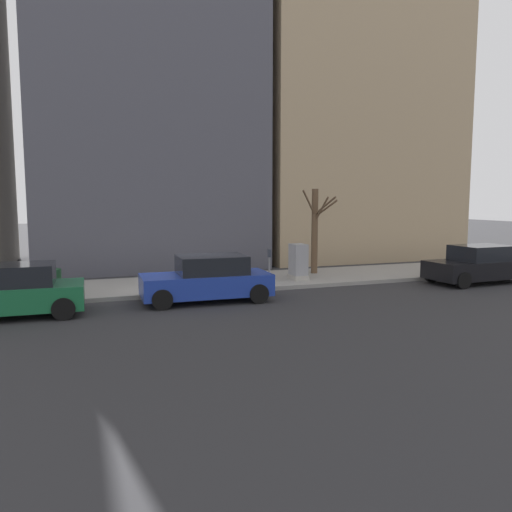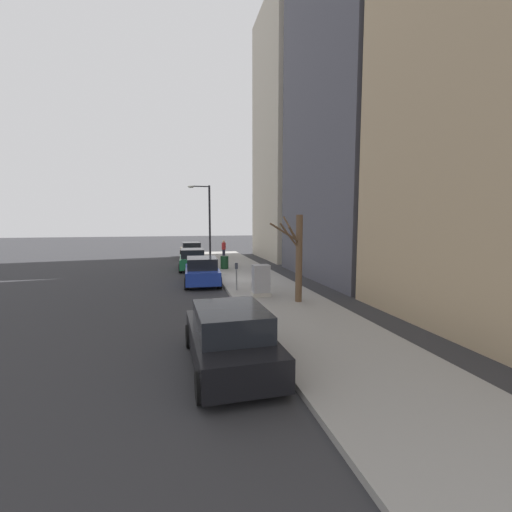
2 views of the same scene
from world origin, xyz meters
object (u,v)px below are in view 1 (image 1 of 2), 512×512
at_px(parked_car_black, 479,265).
at_px(parked_car_blue, 208,279).
at_px(parking_meter, 269,263).
at_px(bare_tree, 315,229).
at_px(parked_car_green, 8,292).
at_px(utility_box, 298,262).
at_px(office_tower_left, 332,39).
at_px(trash_bin, 53,282).

bearing_deg(parked_car_black, parked_car_blue, 87.39).
distance_m(parking_meter, bare_tree, 3.79).
height_order(parked_car_green, utility_box, utility_box).
xyz_separation_m(parked_car_black, parking_meter, (1.63, 8.42, 0.24)).
distance_m(parked_car_green, parking_meter, 8.85).
height_order(utility_box, office_tower_left, office_tower_left).
bearing_deg(utility_box, bare_tree, -47.56).
height_order(parked_car_green, parking_meter, parked_car_green).
distance_m(bare_tree, office_tower_left, 14.95).
height_order(parked_car_green, trash_bin, parked_car_green).
xyz_separation_m(parked_car_blue, trash_bin, (1.94, 4.81, -0.14)).
relative_size(parked_car_black, parked_car_blue, 1.00).
relative_size(parked_car_green, parking_meter, 3.15).
relative_size(parked_car_black, office_tower_left, 0.16).
xyz_separation_m(bare_tree, office_tower_left, (8.69, -5.33, 10.93)).
xyz_separation_m(parked_car_blue, office_tower_left, (12.28, -11.06, 12.29)).
distance_m(parked_car_black, office_tower_left, 17.47).
distance_m(parked_car_blue, office_tower_left, 20.60).
xyz_separation_m(utility_box, bare_tree, (1.25, -1.37, 1.25)).
relative_size(parked_car_green, bare_tree, 1.16).
relative_size(parked_car_blue, bare_tree, 1.16).
height_order(bare_tree, office_tower_left, office_tower_left).
bearing_deg(office_tower_left, trash_bin, 123.08).
bearing_deg(parked_car_black, utility_box, 68.18).
bearing_deg(trash_bin, parked_car_blue, -111.94).
relative_size(parked_car_green, office_tower_left, 0.16).
distance_m(utility_box, office_tower_left, 17.09).
bearing_deg(bare_tree, parked_car_black, -124.31).
bearing_deg(parked_car_black, bare_tree, 53.80).
bearing_deg(bare_tree, parking_meter, 125.42).
xyz_separation_m(parked_car_blue, parked_car_green, (-0.25, 5.90, 0.00)).
distance_m(bare_tree, trash_bin, 10.77).
relative_size(parked_car_blue, trash_bin, 4.73).
relative_size(parked_car_blue, office_tower_left, 0.16).
distance_m(parked_car_black, parked_car_green, 17.10).
height_order(parked_car_black, trash_bin, parked_car_black).
bearing_deg(utility_box, parked_car_green, 104.16).
bearing_deg(office_tower_left, utility_box, 146.00).
bearing_deg(parked_car_green, parked_car_black, -88.04).
xyz_separation_m(parked_car_blue, utility_box, (2.34, -4.36, 0.11)).
relative_size(parking_meter, office_tower_left, 0.05).
xyz_separation_m(utility_box, trash_bin, (-0.40, 9.17, -0.25)).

